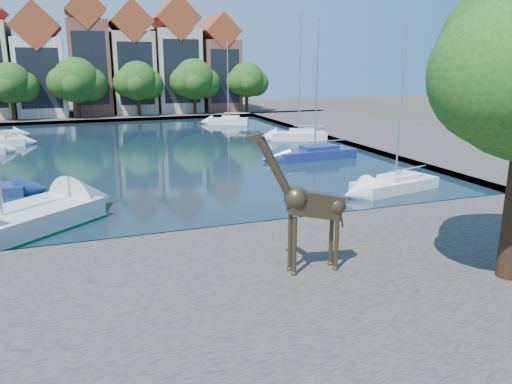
% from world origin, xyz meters
% --- Properties ---
extents(ground, '(160.00, 160.00, 0.00)m').
position_xyz_m(ground, '(0.00, 0.00, 0.00)').
color(ground, '#38332B').
rests_on(ground, ground).
extents(water_basin, '(38.00, 50.00, 0.08)m').
position_xyz_m(water_basin, '(0.00, 24.00, 0.04)').
color(water_basin, black).
rests_on(water_basin, ground).
extents(near_quay, '(50.00, 14.00, 0.50)m').
position_xyz_m(near_quay, '(0.00, -7.00, 0.25)').
color(near_quay, '#504C45').
rests_on(near_quay, ground).
extents(far_quay, '(60.00, 16.00, 0.50)m').
position_xyz_m(far_quay, '(0.00, 56.00, 0.25)').
color(far_quay, '#504C45').
rests_on(far_quay, ground).
extents(right_quay, '(14.00, 52.00, 0.50)m').
position_xyz_m(right_quay, '(25.00, 24.00, 0.25)').
color(right_quay, '#504C45').
rests_on(right_quay, ground).
extents(townhouse_west_inner, '(6.43, 9.18, 15.15)m').
position_xyz_m(townhouse_west_inner, '(-10.50, 55.99, 7.35)').
color(townhouse_west_inner, silver).
rests_on(townhouse_west_inner, far_quay).
extents(townhouse_center, '(5.44, 9.18, 16.93)m').
position_xyz_m(townhouse_center, '(-4.00, 55.99, 8.36)').
color(townhouse_center, brown).
rests_on(townhouse_center, far_quay).
extents(townhouse_east_inner, '(5.94, 9.18, 15.79)m').
position_xyz_m(townhouse_east_inner, '(2.00, 55.99, 7.73)').
color(townhouse_east_inner, '#C0AC89').
rests_on(townhouse_east_inner, far_quay).
extents(townhouse_east_mid, '(6.43, 9.18, 16.65)m').
position_xyz_m(townhouse_east_mid, '(8.50, 55.99, 8.10)').
color(townhouse_east_mid, beige).
rests_on(townhouse_east_mid, far_quay).
extents(townhouse_east_end, '(5.44, 9.18, 14.43)m').
position_xyz_m(townhouse_east_end, '(15.00, 55.99, 7.11)').
color(townhouse_east_end, brown).
rests_on(townhouse_east_end, far_quay).
extents(far_tree_west, '(6.76, 5.20, 7.36)m').
position_xyz_m(far_tree_west, '(-13.91, 50.49, 5.08)').
color(far_tree_west, '#332114').
rests_on(far_tree_west, far_quay).
extents(far_tree_mid_west, '(7.80, 6.00, 8.00)m').
position_xyz_m(far_tree_mid_west, '(-5.89, 50.49, 5.29)').
color(far_tree_mid_west, '#332114').
rests_on(far_tree_mid_west, far_quay).
extents(far_tree_mid_east, '(7.02, 5.40, 7.52)m').
position_xyz_m(far_tree_mid_east, '(2.10, 50.49, 5.13)').
color(far_tree_mid_east, '#332114').
rests_on(far_tree_mid_east, far_quay).
extents(far_tree_east, '(7.54, 5.80, 7.84)m').
position_xyz_m(far_tree_east, '(10.11, 50.49, 5.24)').
color(far_tree_east, '#332114').
rests_on(far_tree_east, far_quay).
extents(far_tree_far_east, '(6.76, 5.20, 7.36)m').
position_xyz_m(far_tree_far_east, '(18.09, 50.49, 5.08)').
color(far_tree_far_east, '#332114').
rests_on(far_tree_far_east, far_quay).
extents(giraffe_statue, '(3.64, 0.71, 5.20)m').
position_xyz_m(giraffe_statue, '(0.92, -6.08, 3.05)').
color(giraffe_statue, '#3D311E').
rests_on(giraffe_statue, near_quay).
extents(sailboat_right_a, '(6.19, 3.27, 10.29)m').
position_xyz_m(sailboat_right_a, '(12.00, 4.18, 0.62)').
color(sailboat_right_a, silver).
rests_on(sailboat_right_a, water_basin).
extents(sailboat_right_b, '(6.96, 2.84, 11.17)m').
position_xyz_m(sailboat_right_b, '(12.00, 15.50, 0.66)').
color(sailboat_right_b, navy).
rests_on(sailboat_right_b, water_basin).
extents(sailboat_right_c, '(6.00, 3.58, 12.47)m').
position_xyz_m(sailboat_right_c, '(15.00, 25.25, 0.73)').
color(sailboat_right_c, silver).
rests_on(sailboat_right_c, water_basin).
extents(sailboat_right_d, '(5.36, 3.70, 10.56)m').
position_xyz_m(sailboat_right_d, '(12.00, 40.35, 0.70)').
color(sailboat_right_d, white).
rests_on(sailboat_right_d, water_basin).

